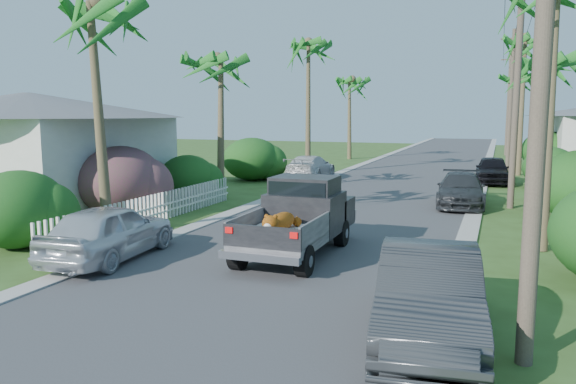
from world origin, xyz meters
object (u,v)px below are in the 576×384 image
at_px(parked_car_ln, 109,232).
at_px(palm_l_b, 220,59).
at_px(parked_car_rm, 461,190).
at_px(palm_l_a, 94,4).
at_px(palm_r_c, 526,39).
at_px(palm_r_d, 522,77).
at_px(parked_car_rf, 492,170).
at_px(parked_car_lf, 310,167).
at_px(pickup_truck, 301,216).
at_px(palm_l_d, 350,79).
at_px(palm_l_c, 308,44).
at_px(house_left, 31,154).
at_px(utility_pole_a, 543,55).
at_px(utility_pole_b, 517,92).
at_px(utility_pole_c, 511,100).
at_px(utility_pole_d, 508,103).
at_px(palm_r_b, 543,60).

height_order(parked_car_ln, palm_l_b, palm_l_b).
distance_m(parked_car_rm, palm_l_a, 15.31).
relative_size(palm_r_c, palm_r_d, 1.17).
xyz_separation_m(parked_car_rf, parked_car_lf, (-9.78, -1.67, -0.04)).
xyz_separation_m(pickup_truck, parked_car_rm, (3.56, 9.53, -0.35)).
relative_size(palm_l_a, palm_r_d, 1.03).
xyz_separation_m(palm_l_d, palm_r_d, (13.00, 6.00, 0.29)).
relative_size(parked_car_rm, parked_car_rf, 1.07).
bearing_deg(palm_l_c, palm_r_c, 18.15).
relative_size(parked_car_rf, palm_r_d, 0.53).
relative_size(house_left, utility_pole_a, 1.00).
xyz_separation_m(pickup_truck, utility_pole_b, (5.47, 9.66, 3.59)).
bearing_deg(pickup_truck, palm_l_d, 102.20).
xyz_separation_m(palm_r_d, utility_pole_c, (-0.90, -12.00, -2.14)).
bearing_deg(utility_pole_d, palm_l_a, -106.44).
xyz_separation_m(parked_car_lf, utility_pole_d, (10.60, 23.50, 3.92)).
xyz_separation_m(palm_l_a, palm_r_c, (12.40, 23.00, 1.18)).
bearing_deg(palm_r_b, palm_l_c, 150.95).
relative_size(palm_l_c, utility_pole_b, 1.02).
distance_m(palm_l_d, palm_r_c, 15.10).
distance_m(house_left, utility_pole_a, 20.81).
distance_m(parked_car_lf, palm_r_d, 24.27).
distance_m(palm_l_b, palm_r_c, 19.21).
bearing_deg(utility_pole_b, palm_l_d, 119.95).
height_order(parked_car_lf, utility_pole_d, utility_pole_d).
bearing_deg(parked_car_lf, parked_car_ln, 91.68).
height_order(palm_l_b, utility_pole_c, utility_pole_c).
xyz_separation_m(utility_pole_a, utility_pole_b, (0.00, 15.00, 0.00)).
height_order(pickup_truck, parked_car_rm, pickup_truck).
distance_m(parked_car_rf, palm_r_b, 8.29).
bearing_deg(parked_car_ln, palm_l_d, -90.86).
xyz_separation_m(palm_l_c, palm_r_d, (12.50, 18.00, -1.18)).
xyz_separation_m(pickup_truck, utility_pole_d, (5.47, 39.66, 3.59)).
bearing_deg(utility_pole_d, parked_car_rm, -93.63).
bearing_deg(parked_car_rf, palm_l_c, 173.13).
relative_size(parked_car_rf, utility_pole_a, 0.47).
bearing_deg(parked_car_rm, palm_r_d, 80.39).
distance_m(house_left, utility_pole_b, 19.70).
xyz_separation_m(pickup_truck, parked_car_lf, (-5.13, 16.16, -0.33)).
bearing_deg(utility_pole_a, palm_l_d, 108.58).
xyz_separation_m(palm_l_d, palm_r_b, (13.10, -19.00, -0.49)).
height_order(utility_pole_a, utility_pole_b, same).
distance_m(palm_l_b, utility_pole_a, 18.77).
bearing_deg(palm_l_d, palm_l_b, -90.78).
height_order(palm_l_b, house_left, palm_l_b).
bearing_deg(parked_car_rm, palm_r_b, 32.58).
relative_size(parked_car_ln, palm_l_a, 0.53).
distance_m(parked_car_rf, palm_r_d, 19.84).
xyz_separation_m(palm_r_c, utility_pole_d, (-0.60, 17.00, -3.51)).
distance_m(palm_l_d, palm_r_d, 14.32).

